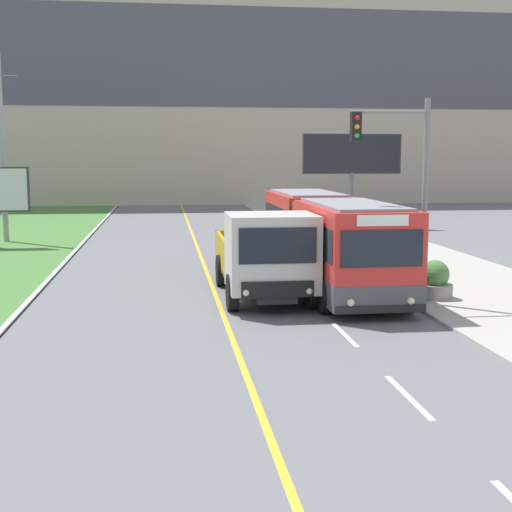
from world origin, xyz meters
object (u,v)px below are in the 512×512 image
Objects in this scene: traffic_light_mast at (404,175)px; billboard_large at (352,157)px; planter_round_second at (399,261)px; utility_pole_far at (2,148)px; planter_round_far at (344,237)px; dump_truck at (267,258)px; planter_round_near at (435,281)px; planter_round_third at (366,247)px; city_bus at (326,239)px.

billboard_large is (4.43, 22.13, 0.52)m from traffic_light_mast.
planter_round_second is at bearing -99.52° from billboard_large.
billboard_large is at bearing 13.12° from utility_pole_far.
planter_round_far is (1.49, 12.35, -3.17)m from traffic_light_mast.
dump_truck is 5.90× the size of planter_round_far.
planter_round_third reaches higher than planter_round_near.
traffic_light_mast is 9.13m from planter_round_third.
planter_round_near is (5.03, -0.40, -0.75)m from dump_truck.
planter_round_third reaches higher than planter_round_second.
traffic_light_mast is (3.75, -1.06, 2.43)m from dump_truck.
utility_pole_far reaches higher than planter_round_second.
planter_round_near is at bearing -91.10° from planter_round_third.
utility_pole_far reaches higher than planter_round_near.
traffic_light_mast is at bearing -15.82° from dump_truck.
dump_truck reaches higher than planter_round_far.
billboard_large is at bearing 77.66° from planter_round_third.
billboard_large is at bearing 72.49° from city_bus.
traffic_light_mast is 0.99× the size of billboard_large.
city_bus is 4.07m from dump_truck.
city_bus is 1.84× the size of dump_truck.
planter_round_far is at bearing 89.01° from planter_round_near.
utility_pole_far is at bearing 135.05° from city_bus.
planter_round_near is 0.92× the size of planter_round_second.
planter_round_third is (0.15, 7.80, 0.04)m from planter_round_near.
traffic_light_mast is 5.73m from planter_round_second.
billboard_large reaches higher than planter_round_near.
traffic_light_mast is 5.15× the size of planter_round_near.
utility_pole_far reaches higher than dump_truck.
billboard_large is at bearing 73.27° from planter_round_far.
utility_pole_far is at bearing 129.70° from traffic_light_mast.
traffic_light_mast is 12.84m from planter_round_far.
planter_round_third is at bearing -29.78° from utility_pole_far.
dump_truck is 6.02× the size of planter_round_near.
city_bus is at bearing -44.95° from utility_pole_far.
dump_truck is 1.17× the size of traffic_light_mast.
planter_round_third is at bearing 57.80° from city_bus.
planter_round_near is 0.98× the size of planter_round_far.
billboard_large reaches higher than planter_round_far.
traffic_light_mast is at bearing -152.88° from planter_round_near.
billboard_large is 5.22× the size of planter_round_near.
planter_round_second reaches higher than planter_round_near.
utility_pole_far is (-13.46, 13.43, 3.23)m from city_bus.
billboard_large is at bearing 78.69° from traffic_light_mast.
dump_truck is at bearing -111.20° from billboard_large.
utility_pole_far is 19.62m from billboard_large.
planter_round_near is at bearing -98.32° from billboard_large.
planter_round_second is at bearing 6.66° from city_bus.
billboard_large is (8.17, 21.07, 2.95)m from dump_truck.
utility_pole_far is (-10.93, 16.62, 3.39)m from dump_truck.
planter_round_third reaches higher than planter_round_far.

